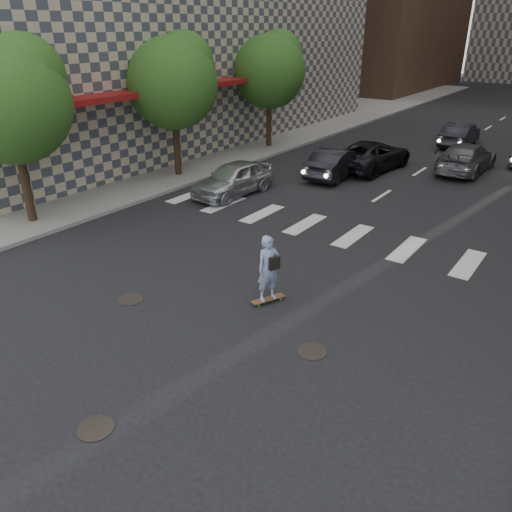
{
  "coord_description": "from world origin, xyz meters",
  "views": [
    {
      "loc": [
        7.82,
        -6.55,
        6.9
      ],
      "look_at": [
        0.78,
        3.27,
        1.3
      ],
      "focal_mm": 35.0,
      "sensor_mm": 36.0,
      "label": 1
    }
  ],
  "objects_px": {
    "traffic_car_a": "(337,163)",
    "traffic_car_e": "(460,135)",
    "traffic_car_c": "(372,155)",
    "silver_sedan": "(233,179)",
    "tree_a": "(13,97)",
    "tree_b": "(175,79)",
    "tree_c": "(271,68)",
    "traffic_car_b": "(466,158)",
    "skateboarder": "(269,269)"
  },
  "relations": [
    {
      "from": "traffic_car_a",
      "to": "traffic_car_c",
      "type": "xyz_separation_m",
      "value": [
        0.79,
        2.43,
        0.01
      ]
    },
    {
      "from": "skateboarder",
      "to": "traffic_car_e",
      "type": "xyz_separation_m",
      "value": [
        -1.24,
        22.95,
        -0.29
      ]
    },
    {
      "from": "traffic_car_a",
      "to": "traffic_car_b",
      "type": "height_order",
      "value": "traffic_car_b"
    },
    {
      "from": "skateboarder",
      "to": "traffic_car_b",
      "type": "height_order",
      "value": "skateboarder"
    },
    {
      "from": "tree_a",
      "to": "traffic_car_b",
      "type": "bearing_deg",
      "value": 56.65
    },
    {
      "from": "tree_b",
      "to": "traffic_car_e",
      "type": "height_order",
      "value": "tree_b"
    },
    {
      "from": "tree_a",
      "to": "tree_b",
      "type": "relative_size",
      "value": 1.0
    },
    {
      "from": "traffic_car_a",
      "to": "silver_sedan",
      "type": "bearing_deg",
      "value": 62.58
    },
    {
      "from": "skateboarder",
      "to": "tree_c",
      "type": "bearing_deg",
      "value": 148.01
    },
    {
      "from": "tree_a",
      "to": "silver_sedan",
      "type": "xyz_separation_m",
      "value": [
        3.95,
        7.2,
        -3.91
      ]
    },
    {
      "from": "skateboarder",
      "to": "traffic_car_b",
      "type": "distance_m",
      "value": 17.04
    },
    {
      "from": "skateboarder",
      "to": "silver_sedan",
      "type": "bearing_deg",
      "value": 157.66
    },
    {
      "from": "traffic_car_a",
      "to": "traffic_car_e",
      "type": "bearing_deg",
      "value": -108.61
    },
    {
      "from": "traffic_car_b",
      "to": "tree_a",
      "type": "bearing_deg",
      "value": 58.45
    },
    {
      "from": "skateboarder",
      "to": "traffic_car_b",
      "type": "xyz_separation_m",
      "value": [
        0.69,
        17.02,
        -0.29
      ]
    },
    {
      "from": "traffic_car_a",
      "to": "traffic_car_c",
      "type": "distance_m",
      "value": 2.55
    },
    {
      "from": "tree_b",
      "to": "traffic_car_a",
      "type": "relative_size",
      "value": 1.5
    },
    {
      "from": "traffic_car_c",
      "to": "silver_sedan",
      "type": "bearing_deg",
      "value": 73.2
    },
    {
      "from": "silver_sedan",
      "to": "traffic_car_b",
      "type": "relative_size",
      "value": 0.85
    },
    {
      "from": "skateboarder",
      "to": "traffic_car_a",
      "type": "xyz_separation_m",
      "value": [
        -4.27,
        12.26,
        -0.29
      ]
    },
    {
      "from": "silver_sedan",
      "to": "tree_c",
      "type": "bearing_deg",
      "value": 117.07
    },
    {
      "from": "tree_c",
      "to": "traffic_car_c",
      "type": "relative_size",
      "value": 1.24
    },
    {
      "from": "traffic_car_c",
      "to": "skateboarder",
      "type": "bearing_deg",
      "value": 109.15
    },
    {
      "from": "tree_b",
      "to": "traffic_car_a",
      "type": "distance_m",
      "value": 8.68
    },
    {
      "from": "tree_a",
      "to": "traffic_car_b",
      "type": "xyz_separation_m",
      "value": [
        11.32,
        17.2,
        -3.91
      ]
    },
    {
      "from": "tree_a",
      "to": "silver_sedan",
      "type": "height_order",
      "value": "tree_a"
    },
    {
      "from": "tree_b",
      "to": "traffic_car_c",
      "type": "relative_size",
      "value": 1.24
    },
    {
      "from": "traffic_car_c",
      "to": "traffic_car_e",
      "type": "relative_size",
      "value": 1.2
    },
    {
      "from": "traffic_car_b",
      "to": "skateboarder",
      "type": "bearing_deg",
      "value": 89.47
    },
    {
      "from": "tree_a",
      "to": "tree_b",
      "type": "bearing_deg",
      "value": 90.0
    },
    {
      "from": "tree_b",
      "to": "tree_c",
      "type": "xyz_separation_m",
      "value": [
        0.0,
        8.0,
        0.0
      ]
    },
    {
      "from": "traffic_car_a",
      "to": "traffic_car_e",
      "type": "height_order",
      "value": "traffic_car_e"
    },
    {
      "from": "tree_b",
      "to": "silver_sedan",
      "type": "height_order",
      "value": "tree_b"
    },
    {
      "from": "tree_c",
      "to": "silver_sedan",
      "type": "relative_size",
      "value": 1.53
    },
    {
      "from": "silver_sedan",
      "to": "traffic_car_c",
      "type": "bearing_deg",
      "value": 70.26
    },
    {
      "from": "traffic_car_c",
      "to": "traffic_car_e",
      "type": "distance_m",
      "value": 8.56
    },
    {
      "from": "tree_c",
      "to": "skateboarder",
      "type": "height_order",
      "value": "tree_c"
    },
    {
      "from": "tree_b",
      "to": "traffic_car_c",
      "type": "distance_m",
      "value": 10.65
    },
    {
      "from": "tree_a",
      "to": "traffic_car_a",
      "type": "xyz_separation_m",
      "value": [
        6.35,
        12.43,
        -3.92
      ]
    },
    {
      "from": "skateboarder",
      "to": "traffic_car_b",
      "type": "relative_size",
      "value": 0.39
    },
    {
      "from": "tree_c",
      "to": "traffic_car_e",
      "type": "xyz_separation_m",
      "value": [
        9.38,
        7.13,
        -3.92
      ]
    },
    {
      "from": "traffic_car_b",
      "to": "tree_b",
      "type": "bearing_deg",
      "value": 40.9
    },
    {
      "from": "tree_a",
      "to": "traffic_car_b",
      "type": "height_order",
      "value": "tree_a"
    },
    {
      "from": "traffic_car_b",
      "to": "traffic_car_a",
      "type": "bearing_deg",
      "value": 45.61
    },
    {
      "from": "tree_c",
      "to": "skateboarder",
      "type": "bearing_deg",
      "value": -56.11
    },
    {
      "from": "tree_b",
      "to": "traffic_car_b",
      "type": "relative_size",
      "value": 1.31
    },
    {
      "from": "tree_a",
      "to": "silver_sedan",
      "type": "relative_size",
      "value": 1.53
    },
    {
      "from": "traffic_car_b",
      "to": "tree_c",
      "type": "bearing_deg",
      "value": 7.85
    },
    {
      "from": "silver_sedan",
      "to": "traffic_car_e",
      "type": "xyz_separation_m",
      "value": [
        5.43,
        15.93,
        -0.0
      ]
    },
    {
      "from": "traffic_car_b",
      "to": "traffic_car_e",
      "type": "height_order",
      "value": "traffic_car_b"
    }
  ]
}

